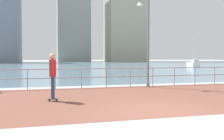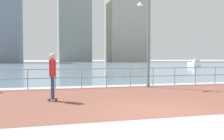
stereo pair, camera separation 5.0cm
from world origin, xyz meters
TOP-DOWN VIEW (x-y plane):
  - ground at (0.00, 40.00)m, footprint 220.00×220.00m
  - brick_paving at (0.00, 3.08)m, footprint 28.00×7.54m
  - harbor_water at (0.00, 51.85)m, footprint 180.00×88.00m
  - waterfront_railing at (-0.00, 6.85)m, footprint 25.25×0.06m
  - lamppost at (2.08, 6.23)m, footprint 0.82×0.36m
  - skateboarder at (-3.06, 2.92)m, footprint 0.40×0.55m
  - sailboat_red at (21.56, 32.14)m, footprint 2.14×3.99m
  - tower_concrete at (28.19, 90.47)m, footprint 14.98×12.89m
  - tower_beige at (-15.47, 80.10)m, footprint 10.17×17.39m
  - tower_steel at (7.96, 94.01)m, footprint 12.08×12.12m

SIDE VIEW (x-z plane):
  - ground at x=0.00m, z-range 0.00..0.00m
  - harbor_water at x=0.00m, z-range 0.00..0.00m
  - brick_paving at x=0.00m, z-range 0.00..0.01m
  - sailboat_red at x=21.56m, z-range -2.17..3.19m
  - waterfront_railing at x=0.00m, z-range 0.20..1.28m
  - skateboarder at x=-3.06m, z-range 0.19..2.02m
  - lamppost at x=2.08m, z-range 0.29..5.67m
  - tower_beige at x=-15.47m, z-range -0.83..26.92m
  - tower_steel at x=7.96m, z-range -0.83..35.61m
  - tower_concrete at x=28.19m, z-range -0.83..48.80m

